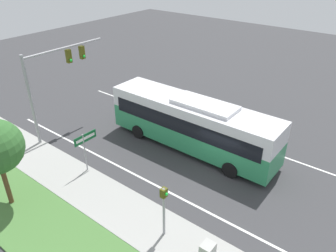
# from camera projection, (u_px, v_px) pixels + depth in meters

# --- Properties ---
(ground_plane) EXTENTS (80.00, 80.00, 0.00)m
(ground_plane) POSITION_uv_depth(u_px,v_px,m) (220.00, 169.00, 19.82)
(ground_plane) COLOR #38383A
(sidewalk) EXTENTS (2.80, 80.00, 0.12)m
(sidewalk) POSITION_uv_depth(u_px,v_px,m) (154.00, 229.00, 15.51)
(sidewalk) COLOR #9E9E99
(sidewalk) RESTS_ON ground_plane
(lane_divider_near) EXTENTS (0.14, 30.00, 0.01)m
(lane_divider_near) POSITION_uv_depth(u_px,v_px,m) (185.00, 201.00, 17.33)
(lane_divider_near) COLOR silver
(lane_divider_near) RESTS_ON ground_plane
(lane_divider_far) EXTENTS (0.14, 30.00, 0.01)m
(lane_divider_far) POSITION_uv_depth(u_px,v_px,m) (246.00, 144.00, 22.29)
(lane_divider_far) COLOR silver
(lane_divider_far) RESTS_ON ground_plane
(bus) EXTENTS (2.76, 11.56, 3.52)m
(bus) POSITION_uv_depth(u_px,v_px,m) (192.00, 122.00, 20.98)
(bus) COLOR #2D8956
(bus) RESTS_ON ground_plane
(signal_gantry) EXTENTS (6.23, 0.41, 6.19)m
(signal_gantry) POSITION_uv_depth(u_px,v_px,m) (54.00, 74.00, 21.44)
(signal_gantry) COLOR #939399
(signal_gantry) RESTS_ON ground_plane
(pedestrian_signal) EXTENTS (0.28, 0.34, 2.78)m
(pedestrian_signal) POSITION_uv_depth(u_px,v_px,m) (164.00, 204.00, 14.34)
(pedestrian_signal) COLOR #939399
(pedestrian_signal) RESTS_ON ground_plane
(street_sign) EXTENTS (1.54, 0.08, 2.56)m
(street_sign) POSITION_uv_depth(u_px,v_px,m) (85.00, 144.00, 18.73)
(street_sign) COLOR #939399
(street_sign) RESTS_ON ground_plane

